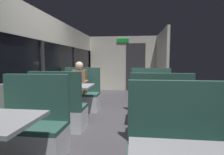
{
  "coord_description": "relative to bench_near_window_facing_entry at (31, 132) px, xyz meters",
  "views": [
    {
      "loc": [
        0.47,
        -3.62,
        1.3
      ],
      "look_at": [
        -0.1,
        1.16,
        0.83
      ],
      "focal_mm": 29.2,
      "sensor_mm": 36.0,
      "label": 1
    }
  ],
  "objects": [
    {
      "name": "bench_rear_aisle_facing_entry",
      "position": [
        1.79,
        2.14,
        0.0
      ],
      "size": [
        0.95,
        0.5,
        1.1
      ],
      "color": "silver",
      "rests_on": "ground_plane"
    },
    {
      "name": "ground_plane",
      "position": [
        0.89,
        1.39,
        -0.34
      ],
      "size": [
        3.3,
        9.2,
        0.02
      ],
      "primitive_type": "cube",
      "color": "#423F44"
    },
    {
      "name": "dining_table_rear_aisle",
      "position": [
        1.79,
        1.44,
        0.31
      ],
      "size": [
        0.9,
        0.7,
        0.74
      ],
      "color": "#9E9EA3",
      "rests_on": "ground_plane"
    },
    {
      "name": "seated_passenger",
      "position": [
        0.0,
        2.27,
        0.21
      ],
      "size": [
        0.47,
        0.55,
        1.26
      ],
      "color": "#26262D",
      "rests_on": "ground_plane"
    },
    {
      "name": "carriage_window_panel_left",
      "position": [
        -0.56,
        1.39,
        0.78
      ],
      "size": [
        0.09,
        8.48,
        2.3
      ],
      "color": "beige",
      "rests_on": "ground_plane"
    },
    {
      "name": "carriage_end_bulkhead",
      "position": [
        0.95,
        5.59,
        0.81
      ],
      "size": [
        2.9,
        0.11,
        2.3
      ],
      "color": "beige",
      "rests_on": "ground_plane"
    },
    {
      "name": "bench_mid_window_facing_entry",
      "position": [
        0.0,
        2.34,
        0.0
      ],
      "size": [
        0.95,
        0.5,
        1.1
      ],
      "color": "silver",
      "rests_on": "ground_plane"
    },
    {
      "name": "dining_table_mid_window",
      "position": [
        0.0,
        1.64,
        0.31
      ],
      "size": [
        0.9,
        0.7,
        0.74
      ],
      "color": "#9E9EA3",
      "rests_on": "ground_plane"
    },
    {
      "name": "bench_rear_aisle_facing_end",
      "position": [
        1.79,
        0.75,
        0.0
      ],
      "size": [
        0.95,
        0.5,
        1.1
      ],
      "color": "silver",
      "rests_on": "ground_plane"
    },
    {
      "name": "bench_mid_window_facing_end",
      "position": [
        0.0,
        0.95,
        0.0
      ],
      "size": [
        0.95,
        0.5,
        1.1
      ],
      "color": "silver",
      "rests_on": "ground_plane"
    },
    {
      "name": "carriage_aisle_panel_right",
      "position": [
        2.34,
        4.39,
        0.82
      ],
      "size": [
        0.08,
        2.4,
        2.3
      ],
      "primitive_type": "cube",
      "color": "beige",
      "rests_on": "ground_plane"
    },
    {
      "name": "bench_near_window_facing_entry",
      "position": [
        0.0,
        0.0,
        0.0
      ],
      "size": [
        0.95,
        0.5,
        1.1
      ],
      "color": "silver",
      "rests_on": "ground_plane"
    }
  ]
}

